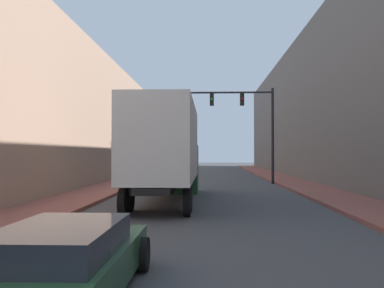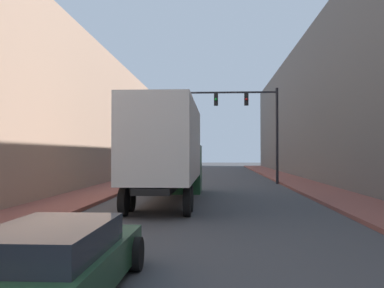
{
  "view_description": "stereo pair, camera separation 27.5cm",
  "coord_description": "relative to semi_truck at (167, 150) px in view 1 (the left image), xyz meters",
  "views": [
    {
      "loc": [
        0.01,
        -1.36,
        2.22
      ],
      "look_at": [
        -0.56,
        13.4,
        2.54
      ],
      "focal_mm": 40.0,
      "sensor_mm": 36.0,
      "label": 1
    },
    {
      "loc": [
        0.29,
        -1.34,
        2.22
      ],
      "look_at": [
        -0.56,
        13.4,
        2.54
      ],
      "focal_mm": 40.0,
      "sensor_mm": 36.0,
      "label": 2
    }
  ],
  "objects": [
    {
      "name": "semi_truck",
      "position": [
        0.0,
        0.0,
        0.0
      ],
      "size": [
        2.55,
        11.61,
        4.29
      ],
      "color": "silver",
      "rests_on": "ground"
    },
    {
      "name": "sidewalk_left",
      "position": [
        -4.33,
        12.02,
        -2.28
      ],
      "size": [
        2.75,
        80.0,
        0.15
      ],
      "color": "brown",
      "rests_on": "ground"
    },
    {
      "name": "traffic_signal_gantry",
      "position": [
        5.01,
        11.87,
        2.44
      ],
      "size": [
        6.72,
        0.35,
        6.96
      ],
      "color": "black",
      "rests_on": "ground"
    },
    {
      "name": "sedan_car",
      "position": [
        -0.26,
        -13.06,
        -1.78
      ],
      "size": [
        2.0,
        4.76,
        1.18
      ],
      "color": "#234C2D",
      "rests_on": "ground"
    },
    {
      "name": "building_right",
      "position": [
        12.44,
        12.02,
        3.71
      ],
      "size": [
        6.0,
        80.0,
        12.14
      ],
      "color": "#66605B",
      "rests_on": "ground"
    },
    {
      "name": "building_left",
      "position": [
        -8.71,
        12.02,
        2.46
      ],
      "size": [
        6.0,
        80.0,
        9.64
      ],
      "color": "#997A66",
      "rests_on": "ground"
    },
    {
      "name": "sidewalk_right",
      "position": [
        8.06,
        12.02,
        -2.28
      ],
      "size": [
        2.75,
        80.0,
        0.15
      ],
      "color": "brown",
      "rests_on": "ground"
    }
  ]
}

